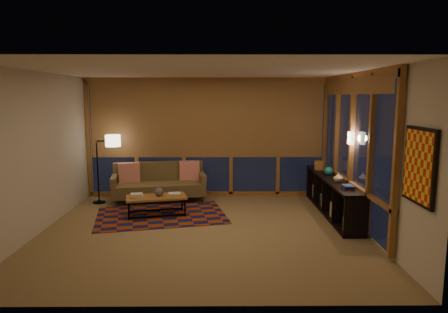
{
  "coord_description": "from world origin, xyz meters",
  "views": [
    {
      "loc": [
        0.31,
        -6.59,
        2.28
      ],
      "look_at": [
        0.37,
        0.5,
        1.21
      ],
      "focal_mm": 32.0,
      "sensor_mm": 36.0,
      "label": 1
    }
  ],
  "objects_px": {
    "sofa": "(159,183)",
    "coffee_table": "(157,206)",
    "bookshelf": "(332,196)",
    "floor_lamp": "(98,169)"
  },
  "relations": [
    {
      "from": "sofa",
      "to": "coffee_table",
      "type": "relative_size",
      "value": 1.75
    },
    {
      "from": "coffee_table",
      "to": "bookshelf",
      "type": "height_order",
      "value": "bookshelf"
    },
    {
      "from": "coffee_table",
      "to": "bookshelf",
      "type": "xyz_separation_m",
      "value": [
        3.43,
        0.1,
        0.16
      ]
    },
    {
      "from": "bookshelf",
      "to": "floor_lamp",
      "type": "bearing_deg",
      "value": 170.07
    },
    {
      "from": "sofa",
      "to": "floor_lamp",
      "type": "distance_m",
      "value": 1.34
    },
    {
      "from": "sofa",
      "to": "coffee_table",
      "type": "distance_m",
      "value": 1.13
    },
    {
      "from": "sofa",
      "to": "floor_lamp",
      "type": "bearing_deg",
      "value": 177.22
    },
    {
      "from": "sofa",
      "to": "floor_lamp",
      "type": "xyz_separation_m",
      "value": [
        -1.29,
        -0.15,
        0.33
      ]
    },
    {
      "from": "floor_lamp",
      "to": "bookshelf",
      "type": "bearing_deg",
      "value": -29.06
    },
    {
      "from": "coffee_table",
      "to": "bookshelf",
      "type": "bearing_deg",
      "value": -11.27
    }
  ]
}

